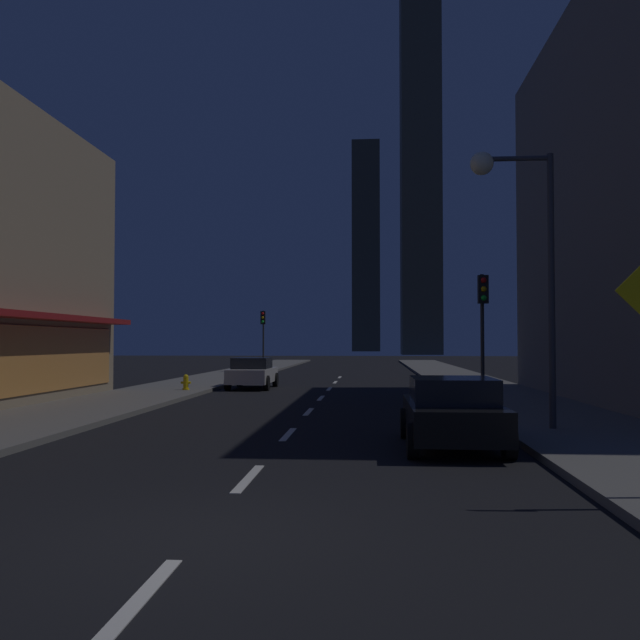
% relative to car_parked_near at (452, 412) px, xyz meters
% --- Properties ---
extents(ground_plane, '(78.00, 136.00, 0.10)m').
position_rel_car_parked_near_xyz_m(ground_plane, '(-3.60, 25.41, -0.79)').
color(ground_plane, black).
extents(sidewalk_right, '(4.00, 76.00, 0.15)m').
position_rel_car_parked_near_xyz_m(sidewalk_right, '(3.40, 25.41, -0.67)').
color(sidewalk_right, '#605E59').
rests_on(sidewalk_right, ground).
extents(sidewalk_left, '(4.00, 76.00, 0.15)m').
position_rel_car_parked_near_xyz_m(sidewalk_left, '(-10.60, 25.41, -0.67)').
color(sidewalk_left, '#605E59').
rests_on(sidewalk_left, ground).
extents(lane_marking_center, '(0.16, 38.60, 0.01)m').
position_rel_car_parked_near_xyz_m(lane_marking_center, '(-3.60, 9.61, -0.73)').
color(lane_marking_center, silver).
rests_on(lane_marking_center, ground).
extents(skyscraper_distant_tall, '(6.55, 7.37, 49.62)m').
position_rel_car_parked_near_xyz_m(skyscraper_distant_tall, '(-2.89, 147.77, 24.07)').
color(skyscraper_distant_tall, '#3F3C2F').
rests_on(skyscraper_distant_tall, ground).
extents(skyscraper_distant_mid, '(6.89, 7.91, 69.66)m').
position_rel_car_parked_near_xyz_m(skyscraper_distant_mid, '(7.03, 105.93, 34.09)').
color(skyscraper_distant_mid, '#4A4637').
rests_on(skyscraper_distant_mid, ground).
extents(car_parked_near, '(1.98, 4.24, 1.45)m').
position_rel_car_parked_near_xyz_m(car_parked_near, '(0.00, 0.00, 0.00)').
color(car_parked_near, black).
rests_on(car_parked_near, ground).
extents(car_parked_far, '(1.98, 4.24, 1.45)m').
position_rel_car_parked_near_xyz_m(car_parked_far, '(-7.20, 17.44, 0.00)').
color(car_parked_far, silver).
rests_on(car_parked_far, ground).
extents(fire_hydrant_far_left, '(0.42, 0.30, 0.65)m').
position_rel_car_parked_near_xyz_m(fire_hydrant_far_left, '(-9.50, 14.28, -0.29)').
color(fire_hydrant_far_left, gold).
rests_on(fire_hydrant_far_left, sidewalk_left).
extents(traffic_light_near_right, '(0.32, 0.48, 4.20)m').
position_rel_car_parked_near_xyz_m(traffic_light_near_right, '(1.90, 7.84, 2.45)').
color(traffic_light_near_right, '#2D2D2D').
rests_on(traffic_light_near_right, sidewalk_right).
extents(traffic_light_far_left, '(0.32, 0.48, 4.20)m').
position_rel_car_parked_near_xyz_m(traffic_light_far_left, '(-9.10, 32.43, 2.45)').
color(traffic_light_far_left, '#2D2D2D').
rests_on(traffic_light_far_left, sidewalk_left).
extents(street_lamp_right, '(1.96, 0.56, 6.58)m').
position_rel_car_parked_near_xyz_m(street_lamp_right, '(1.78, 2.24, 4.33)').
color(street_lamp_right, '#38383D').
rests_on(street_lamp_right, sidewalk_right).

